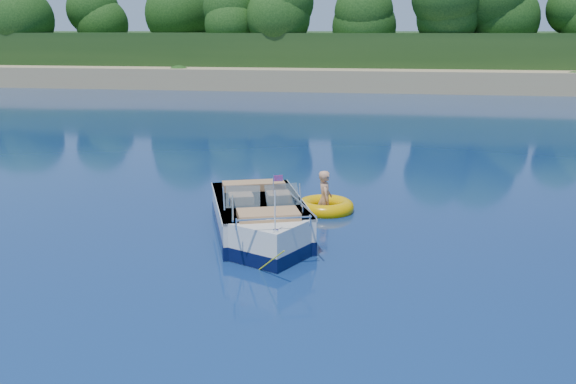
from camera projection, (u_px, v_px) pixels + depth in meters
The scene contains 6 objects.
ground at pixel (234, 273), 11.52m from camera, with size 160.00×160.00×0.00m, color #0A1949.
shoreline at pixel (370, 59), 72.28m from camera, with size 170.00×59.00×6.00m.
treeline at pixel (362, 12), 49.38m from camera, with size 150.00×7.12×8.19m.
motorboat at pixel (261, 222), 13.45m from camera, with size 2.84×4.88×1.69m.
tow_tube at pixel (325, 207), 15.46m from camera, with size 1.85×1.85×0.37m.
boy at pixel (324, 211), 15.47m from camera, with size 0.54×0.35×1.48m, color tan.
Camera 1 is at (2.70, -10.51, 4.25)m, focal length 40.00 mm.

